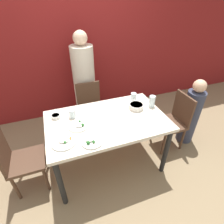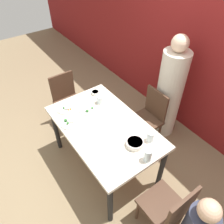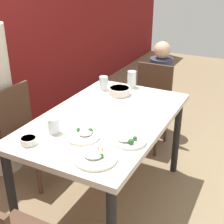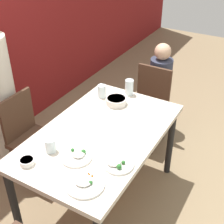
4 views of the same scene
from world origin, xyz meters
The scene contains 17 objects.
ground_plane centered at (0.00, 0.00, 0.00)m, with size 10.00×10.00×0.00m, color #847051.
wall_back centered at (0.00, 1.51, 1.35)m, with size 10.00×0.06×2.70m.
dining_table centered at (0.00, 0.00, 0.68)m, with size 1.42×0.87×0.77m.
chair_adult_spot centered at (-0.02, 0.77, 0.46)m, with size 0.40×0.40×0.86m.
chair_child_spot centered at (1.05, 0.04, 0.46)m, with size 0.40×0.40×0.86m.
chair_empty_left centered at (-1.05, 0.02, 0.46)m, with size 0.40×0.40×0.86m.
person_adult centered at (-0.02, 1.13, 0.72)m, with size 0.36×0.36×1.57m.
bowl_curry centered at (0.43, 0.10, 0.80)m, with size 0.19×0.19×0.06m.
plate_rice_adult centered at (-0.53, -0.21, 0.79)m, with size 0.26×0.26×0.05m.
plate_rice_child centered at (-0.34, -0.02, 0.79)m, with size 0.22×0.22×0.05m.
plate_noodles centered at (-0.27, -0.30, 0.79)m, with size 0.22×0.22×0.05m.
bowl_rice_small centered at (-0.56, 0.24, 0.79)m, with size 0.10×0.10×0.04m.
glass_water_tall centered at (0.65, 0.08, 0.85)m, with size 0.08×0.08×0.15m.
glass_water_short centered at (0.48, 0.28, 0.83)m, with size 0.08×0.08×0.12m.
glass_water_center centered at (-0.37, 0.19, 0.82)m, with size 0.08×0.08×0.10m.
fork_steel centered at (0.17, 0.18, 0.77)m, with size 0.17×0.09×0.01m.
spoon_steel centered at (0.06, -0.22, 0.77)m, with size 0.18×0.04×0.01m.
Camera 2 is at (1.49, -0.96, 2.60)m, focal length 35.00 mm.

